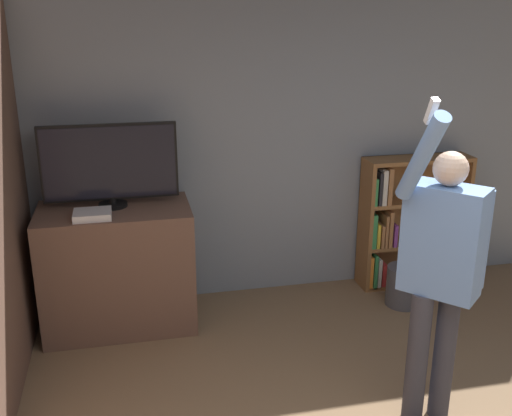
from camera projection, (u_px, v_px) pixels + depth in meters
The scene contains 7 objects.
wall_back at pixel (276, 144), 5.16m from camera, with size 6.13×0.06×2.70m.
tv_ledge at pixel (118, 268), 4.77m from camera, with size 1.17×0.67×0.99m.
television at pixel (110, 165), 4.55m from camera, with size 1.03×0.22×0.65m.
game_console at pixel (92, 215), 4.40m from camera, with size 0.27×0.23×0.05m.
bookshelf at pixel (403, 223), 5.48m from camera, with size 0.98×0.28×1.21m.
person at pixel (441, 265), 3.47m from camera, with size 0.58×0.57×2.05m.
waste_bin at pixel (404, 286), 5.18m from camera, with size 0.30×0.30×0.35m.
Camera 1 is at (-1.26, -1.81, 2.47)m, focal length 42.00 mm.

